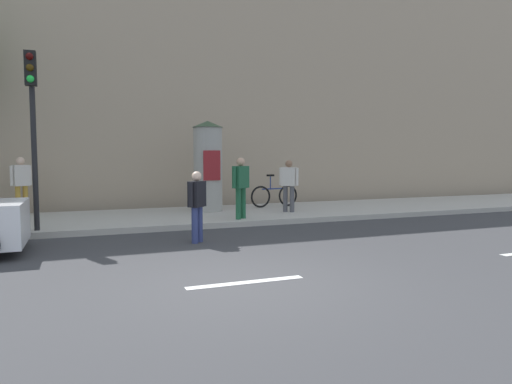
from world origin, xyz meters
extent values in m
plane|color=#38383A|center=(0.00, 0.00, 0.00)|extent=(80.00, 80.00, 0.00)
cube|color=#B2ADA3|center=(0.00, 7.00, 0.07)|extent=(36.00, 4.00, 0.15)
cube|color=silver|center=(0.00, 0.00, 0.00)|extent=(1.80, 0.16, 0.01)
cube|color=tan|center=(0.00, 12.00, 4.57)|extent=(36.00, 5.00, 9.15)
cylinder|color=black|center=(-3.16, 5.35, 1.77)|extent=(0.12, 0.12, 3.25)
cube|color=black|center=(-3.16, 5.17, 3.77)|extent=(0.24, 0.24, 0.75)
sphere|color=#390605|center=(-3.16, 5.04, 4.01)|extent=(0.16, 0.16, 0.16)
sphere|color=#3C2906|center=(-3.16, 5.04, 3.77)|extent=(0.16, 0.16, 0.16)
sphere|color=green|center=(-3.16, 5.04, 3.53)|extent=(0.16, 0.16, 0.16)
cylinder|color=#9E9B93|center=(1.51, 7.60, 1.44)|extent=(0.88, 0.88, 2.58)
cone|color=#334C33|center=(1.51, 7.60, 2.83)|extent=(0.97, 0.97, 0.20)
cube|color=maroon|center=(1.51, 7.15, 1.57)|extent=(0.53, 0.02, 0.90)
cylinder|color=navy|center=(0.03, 3.26, 0.39)|extent=(0.14, 0.14, 0.77)
cylinder|color=navy|center=(0.17, 3.40, 0.39)|extent=(0.14, 0.14, 0.77)
cube|color=black|center=(0.10, 3.33, 1.05)|extent=(0.44, 0.44, 0.55)
cylinder|color=black|center=(-0.07, 3.16, 1.05)|extent=(0.09, 0.09, 0.52)
cylinder|color=black|center=(0.26, 3.50, 1.05)|extent=(0.09, 0.09, 0.52)
sphere|color=beige|center=(0.10, 3.33, 1.42)|extent=(0.21, 0.21, 0.21)
cylinder|color=#B78C33|center=(-3.68, 8.55, 0.57)|extent=(0.14, 0.14, 0.85)
cylinder|color=#B78C33|center=(-3.87, 8.46, 0.57)|extent=(0.14, 0.14, 0.85)
cube|color=silver|center=(-3.78, 8.51, 1.30)|extent=(0.47, 0.40, 0.60)
cylinder|color=silver|center=(-3.55, 8.62, 1.30)|extent=(0.09, 0.09, 0.57)
cylinder|color=silver|center=(-4.00, 8.40, 1.30)|extent=(0.09, 0.09, 0.57)
sphere|color=beige|center=(-3.78, 8.51, 1.71)|extent=(0.23, 0.23, 0.23)
cylinder|color=#1E5938|center=(1.75, 5.42, 0.57)|extent=(0.14, 0.14, 0.84)
cylinder|color=#1E5938|center=(1.94, 5.56, 0.57)|extent=(0.14, 0.14, 0.84)
cube|color=#1E5938|center=(1.84, 5.49, 1.28)|extent=(0.53, 0.47, 0.59)
cylinder|color=#1E5938|center=(1.62, 5.32, 1.28)|extent=(0.09, 0.09, 0.56)
cylinder|color=#1E5938|center=(2.07, 5.65, 1.28)|extent=(0.09, 0.09, 0.56)
sphere|color=tan|center=(1.84, 5.49, 1.69)|extent=(0.23, 0.23, 0.23)
cylinder|color=#4C4C51|center=(3.79, 6.35, 0.55)|extent=(0.14, 0.14, 0.80)
cylinder|color=#4C4C51|center=(3.64, 6.49, 0.55)|extent=(0.14, 0.14, 0.80)
cube|color=silver|center=(3.71, 6.42, 1.23)|extent=(0.48, 0.46, 0.56)
cylinder|color=silver|center=(3.91, 6.25, 1.23)|extent=(0.09, 0.09, 0.54)
cylinder|color=silver|center=(3.52, 6.59, 1.23)|extent=(0.09, 0.09, 0.54)
sphere|color=#8C664C|center=(3.71, 6.42, 1.62)|extent=(0.22, 0.22, 0.22)
cube|color=#4C4C51|center=(3.84, 6.55, 1.20)|extent=(0.32, 0.31, 0.36)
torus|color=black|center=(3.35, 7.81, 0.51)|extent=(0.72, 0.14, 0.72)
torus|color=black|center=(4.39, 7.92, 0.51)|extent=(0.72, 0.14, 0.72)
cylinder|color=navy|center=(3.87, 7.86, 0.76)|extent=(0.94, 0.14, 0.04)
cylinder|color=navy|center=(3.72, 7.85, 0.96)|extent=(0.04, 0.04, 0.45)
cylinder|color=navy|center=(4.29, 7.91, 0.96)|extent=(0.04, 0.04, 0.50)
cube|color=black|center=(3.72, 7.85, 1.21)|extent=(0.25, 0.12, 0.06)
camera|label=1|loc=(-2.26, -6.24, 1.85)|focal=32.37mm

